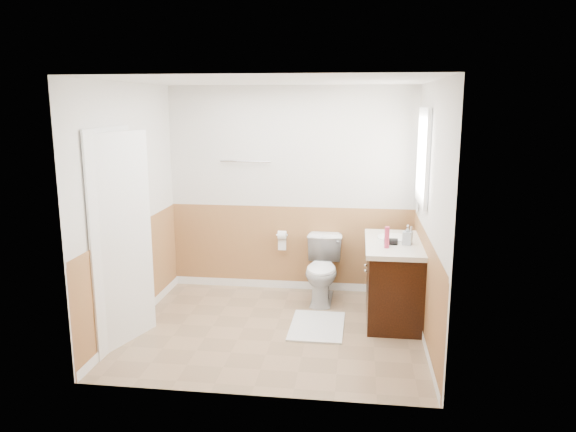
# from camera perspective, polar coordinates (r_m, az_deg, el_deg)

# --- Properties ---
(floor) EXTENTS (3.00, 3.00, 0.00)m
(floor) POSITION_cam_1_polar(r_m,az_deg,el_deg) (5.74, -1.34, -11.79)
(floor) COLOR #8C7051
(floor) RESTS_ON ground
(ceiling) EXTENTS (3.00, 3.00, 0.00)m
(ceiling) POSITION_cam_1_polar(r_m,az_deg,el_deg) (5.27, -1.47, 13.99)
(ceiling) COLOR white
(ceiling) RESTS_ON floor
(wall_back) EXTENTS (3.00, 0.00, 3.00)m
(wall_back) POSITION_cam_1_polar(r_m,az_deg,el_deg) (6.64, 0.31, 2.71)
(wall_back) COLOR silver
(wall_back) RESTS_ON floor
(wall_front) EXTENTS (3.00, 0.00, 3.00)m
(wall_front) POSITION_cam_1_polar(r_m,az_deg,el_deg) (4.12, -4.15, -2.99)
(wall_front) COLOR silver
(wall_front) RESTS_ON floor
(wall_left) EXTENTS (0.00, 3.00, 3.00)m
(wall_left) POSITION_cam_1_polar(r_m,az_deg,el_deg) (5.79, -16.25, 0.88)
(wall_left) COLOR silver
(wall_left) RESTS_ON floor
(wall_right) EXTENTS (0.00, 3.00, 3.00)m
(wall_right) POSITION_cam_1_polar(r_m,az_deg,el_deg) (5.35, 14.68, 0.11)
(wall_right) COLOR silver
(wall_right) RESTS_ON floor
(wainscot_back) EXTENTS (3.00, 0.00, 3.00)m
(wainscot_back) POSITION_cam_1_polar(r_m,az_deg,el_deg) (6.78, 0.29, -3.57)
(wainscot_back) COLOR #AC7945
(wainscot_back) RESTS_ON floor
(wainscot_front) EXTENTS (3.00, 0.00, 3.00)m
(wainscot_front) POSITION_cam_1_polar(r_m,az_deg,el_deg) (4.38, -3.97, -12.47)
(wainscot_front) COLOR #AC7945
(wainscot_front) RESTS_ON floor
(wainscot_left) EXTENTS (0.00, 2.60, 2.60)m
(wainscot_left) POSITION_cam_1_polar(r_m,az_deg,el_deg) (5.96, -15.73, -6.21)
(wainscot_left) COLOR #AC7945
(wainscot_left) RESTS_ON floor
(wainscot_right) EXTENTS (0.00, 2.60, 2.60)m
(wainscot_right) POSITION_cam_1_polar(r_m,az_deg,el_deg) (5.55, 14.15, -7.49)
(wainscot_right) COLOR #AC7945
(wainscot_right) RESTS_ON floor
(toilet) EXTENTS (0.43, 0.74, 0.75)m
(toilet) POSITION_cam_1_polar(r_m,az_deg,el_deg) (6.42, 3.64, -5.65)
(toilet) COLOR white
(toilet) RESTS_ON floor
(bath_mat) EXTENTS (0.56, 0.81, 0.02)m
(bath_mat) POSITION_cam_1_polar(r_m,az_deg,el_deg) (5.81, 3.06, -11.43)
(bath_mat) COLOR white
(bath_mat) RESTS_ON floor
(vanity_cabinet) EXTENTS (0.55, 1.10, 0.80)m
(vanity_cabinet) POSITION_cam_1_polar(r_m,az_deg,el_deg) (6.01, 10.95, -6.84)
(vanity_cabinet) COLOR black
(vanity_cabinet) RESTS_ON floor
(vanity_knob_left) EXTENTS (0.03, 0.03, 0.03)m
(vanity_knob_left) POSITION_cam_1_polar(r_m,az_deg,el_deg) (5.86, 8.13, -5.70)
(vanity_knob_left) COLOR silver
(vanity_knob_left) RESTS_ON vanity_cabinet
(vanity_knob_right) EXTENTS (0.03, 0.03, 0.03)m
(vanity_knob_right) POSITION_cam_1_polar(r_m,az_deg,el_deg) (6.05, 8.11, -5.13)
(vanity_knob_right) COLOR #B8B7BE
(vanity_knob_right) RESTS_ON vanity_cabinet
(countertop) EXTENTS (0.60, 1.15, 0.05)m
(countertop) POSITION_cam_1_polar(r_m,az_deg,el_deg) (5.89, 11.02, -2.91)
(countertop) COLOR beige
(countertop) RESTS_ON vanity_cabinet
(sink_basin) EXTENTS (0.36, 0.36, 0.02)m
(sink_basin) POSITION_cam_1_polar(r_m,az_deg,el_deg) (6.03, 11.04, -2.23)
(sink_basin) COLOR white
(sink_basin) RESTS_ON countertop
(faucet) EXTENTS (0.02, 0.02, 0.14)m
(faucet) POSITION_cam_1_polar(r_m,az_deg,el_deg) (6.03, 12.77, -1.72)
(faucet) COLOR silver
(faucet) RESTS_ON countertop
(lotion_bottle) EXTENTS (0.05, 0.05, 0.22)m
(lotion_bottle) POSITION_cam_1_polar(r_m,az_deg,el_deg) (5.60, 10.31, -2.22)
(lotion_bottle) COLOR #C13253
(lotion_bottle) RESTS_ON countertop
(soap_dispenser) EXTENTS (0.11, 0.12, 0.21)m
(soap_dispenser) POSITION_cam_1_polar(r_m,az_deg,el_deg) (5.79, 12.40, -1.93)
(soap_dispenser) COLOR #97A3AA
(soap_dispenser) RESTS_ON countertop
(hair_dryer_body) EXTENTS (0.14, 0.07, 0.07)m
(hair_dryer_body) POSITION_cam_1_polar(r_m,az_deg,el_deg) (5.76, 10.72, -2.63)
(hair_dryer_body) COLOR black
(hair_dryer_body) RESTS_ON countertop
(hair_dryer_handle) EXTENTS (0.03, 0.03, 0.07)m
(hair_dryer_handle) POSITION_cam_1_polar(r_m,az_deg,el_deg) (5.81, 10.38, -2.80)
(hair_dryer_handle) COLOR black
(hair_dryer_handle) RESTS_ON countertop
(mirror_panel) EXTENTS (0.02, 0.35, 0.90)m
(mirror_panel) POSITION_cam_1_polar(r_m,az_deg,el_deg) (6.38, 13.40, 4.75)
(mirror_panel) COLOR silver
(mirror_panel) RESTS_ON wall_right
(window_frame) EXTENTS (0.04, 0.80, 1.00)m
(window_frame) POSITION_cam_1_polar(r_m,az_deg,el_deg) (5.85, 13.94, 6.08)
(window_frame) COLOR white
(window_frame) RESTS_ON wall_right
(window_glass) EXTENTS (0.01, 0.70, 0.90)m
(window_glass) POSITION_cam_1_polar(r_m,az_deg,el_deg) (5.86, 14.09, 6.07)
(window_glass) COLOR white
(window_glass) RESTS_ON wall_right
(door) EXTENTS (0.29, 0.78, 2.04)m
(door) POSITION_cam_1_polar(r_m,az_deg,el_deg) (5.39, -17.02, -2.45)
(door) COLOR white
(door) RESTS_ON wall_left
(door_frame) EXTENTS (0.02, 0.92, 2.10)m
(door_frame) POSITION_cam_1_polar(r_m,az_deg,el_deg) (5.42, -17.76, -2.31)
(door_frame) COLOR white
(door_frame) RESTS_ON wall_left
(door_knob) EXTENTS (0.06, 0.06, 0.06)m
(door_knob) POSITION_cam_1_polar(r_m,az_deg,el_deg) (5.68, -15.07, -2.35)
(door_knob) COLOR silver
(door_knob) RESTS_ON door
(towel_bar) EXTENTS (0.62, 0.02, 0.02)m
(towel_bar) POSITION_cam_1_polar(r_m,az_deg,el_deg) (6.63, -4.49, 5.72)
(towel_bar) COLOR silver
(towel_bar) RESTS_ON wall_back
(tp_holder_bar) EXTENTS (0.14, 0.02, 0.02)m
(tp_holder_bar) POSITION_cam_1_polar(r_m,az_deg,el_deg) (6.69, -0.63, -2.03)
(tp_holder_bar) COLOR silver
(tp_holder_bar) RESTS_ON wall_back
(tp_roll) EXTENTS (0.10, 0.11, 0.11)m
(tp_roll) POSITION_cam_1_polar(r_m,az_deg,el_deg) (6.69, -0.63, -2.03)
(tp_roll) COLOR white
(tp_roll) RESTS_ON tp_holder_bar
(tp_sheet) EXTENTS (0.10, 0.01, 0.16)m
(tp_sheet) POSITION_cam_1_polar(r_m,az_deg,el_deg) (6.71, -0.62, -2.94)
(tp_sheet) COLOR white
(tp_sheet) RESTS_ON tp_roll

